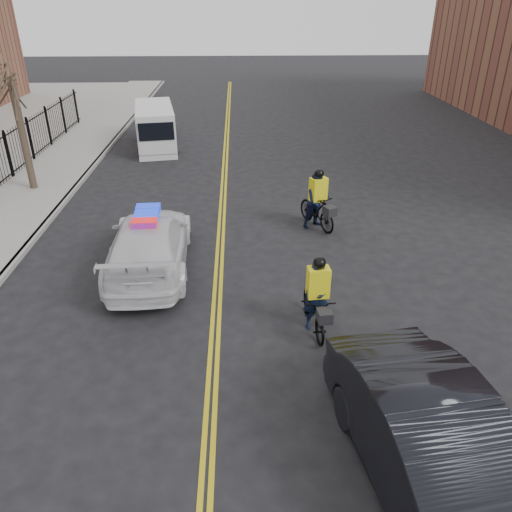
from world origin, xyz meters
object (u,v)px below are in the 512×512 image
object	(u,v)px
cargo_van	(156,128)
cyclist_far	(317,205)
dark_sedan	(438,454)
police_cruiser	(149,243)
cyclist_near	(317,304)

from	to	relation	value
cargo_van	cyclist_far	world-z (taller)	cargo_van
dark_sedan	police_cruiser	bearing A→B (deg)	116.71
dark_sedan	cyclist_far	xyz separation A→B (m)	(-0.31, 10.28, -0.08)
dark_sedan	cargo_van	xyz separation A→B (m)	(-7.09, 20.38, 0.13)
cyclist_near	cyclist_far	bearing A→B (deg)	76.18
police_cruiser	cargo_van	bearing A→B (deg)	-85.63
cyclist_far	cyclist_near	bearing A→B (deg)	-123.47
police_cruiser	dark_sedan	xyz separation A→B (m)	(5.48, -7.58, 0.09)
dark_sedan	cargo_van	world-z (taller)	cargo_van
police_cruiser	cargo_van	xyz separation A→B (m)	(-1.60, 12.80, 0.23)
police_cruiser	cyclist_far	distance (m)	5.84
dark_sedan	cyclist_far	size ratio (longest dim) A/B	2.60
police_cruiser	cyclist_far	world-z (taller)	cyclist_far
police_cruiser	cyclist_far	size ratio (longest dim) A/B	2.66
cyclist_far	dark_sedan	bearing A→B (deg)	-113.33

